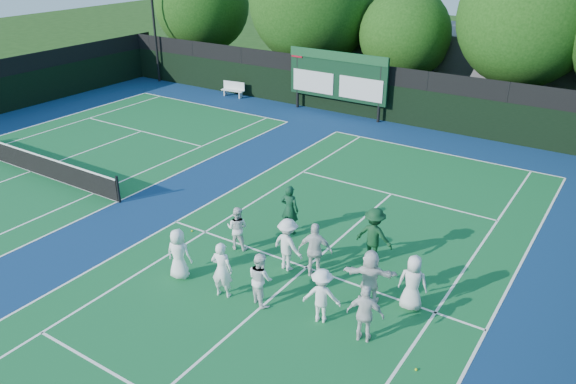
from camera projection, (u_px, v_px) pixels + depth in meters
The scene contains 29 objects.
ground at pixel (289, 283), 16.56m from camera, with size 120.00×120.00×0.00m, color #1A3C10.
court_apron at pixel (165, 218), 20.30m from camera, with size 34.00×32.00×0.01m, color navy.
near_court at pixel (307, 268), 17.31m from camera, with size 11.05×23.85×0.01m.
left_court at pixel (31, 171), 24.28m from camera, with size 11.05×23.85×0.01m.
back_fence at pixel (356, 92), 31.10m from camera, with size 34.00×0.08×3.00m.
scoreboard at pixel (337, 76), 30.94m from camera, with size 6.00×0.21×3.55m.
clubhouse at pixel (473, 63), 34.90m from camera, with size 18.00×6.00×4.00m, color #58585D.
tennis_net at pixel (29, 161), 24.07m from camera, with size 11.30×0.10×1.10m.
bench at pixel (233, 89), 35.06m from camera, with size 1.53×0.59×0.94m.
tree_a at pixel (205, 7), 39.35m from camera, with size 6.61×6.61×8.10m.
tree_b at pixel (316, 3), 34.50m from camera, with size 7.96×7.96×9.63m.
tree_c at pixel (408, 37), 32.05m from camera, with size 5.20×5.20×6.72m.
tree_d at pixel (529, 22), 28.32m from camera, with size 6.89×6.89×8.89m.
tennis_ball_1 at pixel (321, 283), 16.51m from camera, with size 0.07×0.07×0.07m, color #B4D419.
tennis_ball_2 at pixel (317, 314), 15.18m from camera, with size 0.07×0.07×0.07m, color #B4D419.
tennis_ball_3 at pixel (192, 231), 19.39m from camera, with size 0.07×0.07×0.07m, color #B4D419.
tennis_ball_5 at pixel (416, 370), 13.25m from camera, with size 0.07×0.07×0.07m, color #B4D419.
player_front_0 at pixel (179, 254), 16.54m from camera, with size 0.78×0.51×1.60m, color white.
player_front_1 at pixel (222, 270), 15.65m from camera, with size 0.63×0.41×1.72m, color white.
player_front_2 at pixel (260, 279), 15.38m from camera, with size 0.76×0.59×1.57m, color white.
player_front_3 at pixel (322, 296), 14.66m from camera, with size 1.01×0.58×1.57m, color white.
player_front_4 at pixel (365, 314), 13.93m from camera, with size 0.95×0.39×1.62m, color silver.
player_back_0 at pixel (237, 228), 18.09m from camera, with size 0.72×0.56×1.48m, color white.
player_back_1 at pixel (288, 245), 16.92m from camera, with size 1.10×0.63×1.70m, color silver.
player_back_2 at pixel (315, 250), 16.57m from camera, with size 1.03×0.43×1.75m, color silver.
player_back_3 at pixel (370, 277), 15.43m from camera, with size 1.50×0.48×1.62m, color silver.
player_back_4 at pixel (413, 283), 15.15m from camera, with size 0.80×0.52×1.63m, color silver.
coach_left at pixel (290, 210), 18.98m from camera, with size 0.64×0.42×1.77m, color #0F3821.
coach_right at pixel (374, 236), 17.30m from camera, with size 1.18×0.68×1.83m, color #0F381C.
Camera 1 is at (7.59, -11.61, 9.43)m, focal length 35.00 mm.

